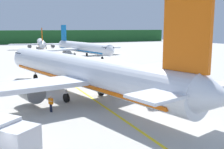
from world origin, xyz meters
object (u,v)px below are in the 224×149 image
Objects in this scene: airliner_far_taxiway at (41,43)px; cargo_container_mid at (152,97)px; crew_marshaller at (51,103)px; airliner_mid_apron at (82,47)px; airliner_foreground at (80,72)px.

cargo_container_mid is at bearing -91.89° from airliner_far_taxiway.
airliner_far_taxiway is at bearing 80.84° from crew_marshaller.
cargo_container_mid is at bearing -10.99° from crew_marshaller.
airliner_foreground is at bearing -108.23° from airliner_mid_apron.
crew_marshaller is at bearing 169.01° from cargo_container_mid.
airliner_foreground is 7.03m from crew_marshaller.
airliner_mid_apron is at bearing 80.35° from cargo_container_mid.
cargo_container_mid reaches higher than crew_marshaller.
airliner_mid_apron is (15.92, 48.34, -0.59)m from airliner_foreground.
crew_marshaller is at bearing -99.16° from airliner_far_taxiway.
airliner_far_taxiway is (-6.38, 35.68, -0.28)m from airliner_mid_apron.
airliner_mid_apron is at bearing -79.86° from airliner_far_taxiway.
airliner_far_taxiway is 89.79m from crew_marshaller.
airliner_mid_apron is 1.11× the size of airliner_far_taxiway.
airliner_foreground reaches higher than airliner_far_taxiway.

